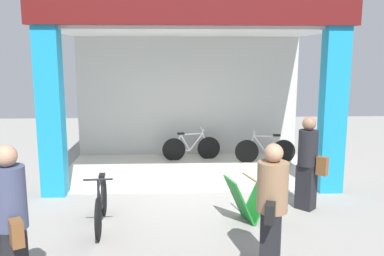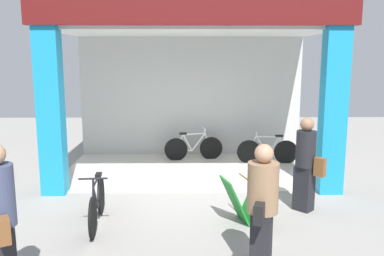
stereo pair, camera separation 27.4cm
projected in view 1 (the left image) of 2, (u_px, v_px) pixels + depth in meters
The scene contains 9 objects.
ground_plane at pixel (194, 193), 8.06m from camera, with size 19.63×19.63×0.00m, color gray.
shop_facade at pixel (190, 78), 9.25m from camera, with size 6.02×3.47×4.05m.
bicycle_inside_0 at pixel (191, 148), 10.49m from camera, with size 1.49×0.41×0.82m.
bicycle_inside_1 at pixel (265, 150), 10.20m from camera, with size 1.51×0.41×0.83m.
bicycle_parked_0 at pixel (101, 205), 6.44m from camera, with size 0.43×1.57×0.86m.
sandwich_board_sign at pixel (249, 199), 6.63m from camera, with size 0.82×0.65×0.76m.
pedestrian_0 at pixel (272, 206), 4.99m from camera, with size 0.47×0.63×1.63m.
pedestrian_1 at pixel (12, 227), 4.21m from camera, with size 0.47×0.58×1.79m.
pedestrian_2 at pixel (308, 162), 7.07m from camera, with size 0.53×0.54×1.63m.
Camera 1 is at (-0.37, -7.70, 2.67)m, focal length 38.34 mm.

